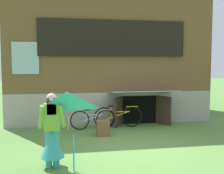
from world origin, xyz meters
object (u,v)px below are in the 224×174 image
object	(u,v)px
person	(52,137)
bicycle_yellow	(118,117)
kite	(67,114)
bicycle_silver	(93,119)
wooden_crate	(103,128)

from	to	relation	value
person	bicycle_yellow	distance (m)	4.18
kite	bicycle_yellow	size ratio (longest dim) A/B	0.90
bicycle_silver	wooden_crate	distance (m)	0.96
person	kite	distance (m)	0.91
kite	wooden_crate	bearing A→B (deg)	69.14
bicycle_silver	wooden_crate	size ratio (longest dim) A/B	3.27
bicycle_yellow	wooden_crate	distance (m)	1.26
bicycle_yellow	kite	bearing A→B (deg)	-115.11
person	wooden_crate	bearing A→B (deg)	62.01
person	bicycle_yellow	world-z (taller)	person
bicycle_yellow	bicycle_silver	xyz separation A→B (m)	(-0.91, -0.11, -0.04)
wooden_crate	bicycle_yellow	bearing A→B (deg)	56.07
bicycle_silver	kite	bearing A→B (deg)	-105.69
person	kite	size ratio (longest dim) A/B	1.05
person	bicycle_yellow	bearing A→B (deg)	61.12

